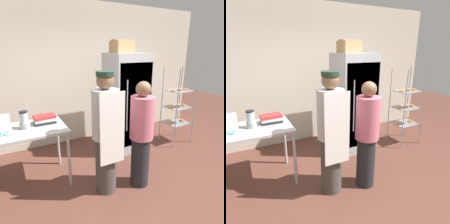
% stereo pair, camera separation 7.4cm
% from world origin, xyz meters
% --- Properties ---
extents(ground_plane, '(14.00, 14.00, 0.00)m').
position_xyz_m(ground_plane, '(0.00, 0.00, 0.00)').
color(ground_plane, brown).
extents(back_wall, '(6.40, 0.12, 2.92)m').
position_xyz_m(back_wall, '(0.00, 2.39, 1.46)').
color(back_wall, beige).
rests_on(back_wall, ground_plane).
extents(refrigerator, '(0.75, 0.69, 1.92)m').
position_xyz_m(refrigerator, '(0.68, 1.45, 0.96)').
color(refrigerator, '#ADAFB5').
rests_on(refrigerator, ground_plane).
extents(baking_rack, '(0.55, 0.46, 1.63)m').
position_xyz_m(baking_rack, '(1.82, 1.17, 0.81)').
color(baking_rack, '#93969B').
rests_on(baking_rack, ground_plane).
extents(prep_counter, '(1.08, 0.74, 0.90)m').
position_xyz_m(prep_counter, '(-1.21, 1.13, 0.80)').
color(prep_counter, '#ADAFB5').
rests_on(prep_counter, ground_plane).
extents(donut_box, '(0.29, 0.24, 0.28)m').
position_xyz_m(donut_box, '(-1.54, 0.96, 0.95)').
color(donut_box, white).
rests_on(donut_box, prep_counter).
extents(blender_pitcher, '(0.14, 0.14, 0.26)m').
position_xyz_m(blender_pitcher, '(-1.22, 1.15, 1.02)').
color(blender_pitcher, '#99999E').
rests_on(blender_pitcher, prep_counter).
extents(binder_stack, '(0.32, 0.22, 0.13)m').
position_xyz_m(binder_stack, '(-0.93, 1.24, 0.96)').
color(binder_stack, '#232328').
rests_on(binder_stack, prep_counter).
extents(cardboard_storage_box, '(0.35, 0.35, 0.23)m').
position_xyz_m(cardboard_storage_box, '(0.58, 1.49, 2.03)').
color(cardboard_storage_box, tan).
rests_on(cardboard_storage_box, refrigerator).
extents(person_baker, '(0.37, 0.38, 1.73)m').
position_xyz_m(person_baker, '(-0.28, 0.45, 0.90)').
color(person_baker, '#47423D').
rests_on(person_baker, ground_plane).
extents(person_customer, '(0.34, 0.34, 1.58)m').
position_xyz_m(person_customer, '(0.23, 0.34, 0.81)').
color(person_customer, '#232328').
rests_on(person_customer, ground_plane).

